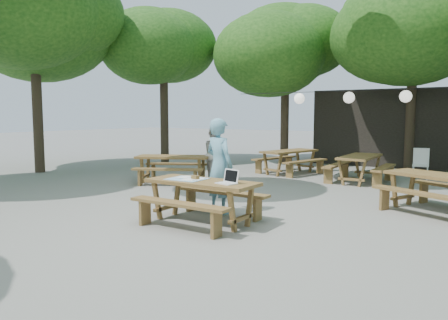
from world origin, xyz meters
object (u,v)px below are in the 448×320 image
object	(u,v)px
second_person	(215,154)
plastic_chair	(420,170)
main_picnic_table	(202,201)
woman	(219,166)
picnic_table_nw	(173,169)

from	to	relation	value
second_person	plastic_chair	distance (m)	6.11
main_picnic_table	woman	distance (m)	1.01
main_picnic_table	second_person	bearing A→B (deg)	121.80
picnic_table_nw	plastic_chair	world-z (taller)	plastic_chair
plastic_chair	main_picnic_table	bearing A→B (deg)	-114.08
woman	plastic_chair	distance (m)	7.41
main_picnic_table	woman	xyz separation A→B (m)	(-0.20, 0.84, 0.53)
main_picnic_table	plastic_chair	xyz separation A→B (m)	(2.28, 7.79, -0.13)
main_picnic_table	second_person	distance (m)	4.70
plastic_chair	picnic_table_nw	bearing A→B (deg)	-148.93
woman	plastic_chair	bearing A→B (deg)	-95.22
woman	second_person	bearing A→B (deg)	-39.74
plastic_chair	woman	bearing A→B (deg)	-117.40
picnic_table_nw	second_person	world-z (taller)	second_person
main_picnic_table	plastic_chair	bearing A→B (deg)	73.69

